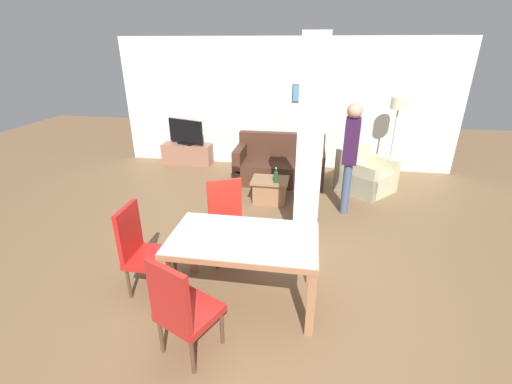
% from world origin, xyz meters
% --- Properties ---
extents(ground_plane, '(18.00, 18.00, 0.00)m').
position_xyz_m(ground_plane, '(0.00, 0.00, 0.00)').
color(ground_plane, brown).
extents(back_wall, '(7.20, 0.09, 2.70)m').
position_xyz_m(back_wall, '(0.00, 4.55, 1.35)').
color(back_wall, white).
rests_on(back_wall, ground_plane).
extents(divider_pillar, '(0.33, 0.35, 2.70)m').
position_xyz_m(divider_pillar, '(0.60, 1.44, 1.35)').
color(divider_pillar, white).
rests_on(divider_pillar, ground_plane).
extents(dining_table, '(1.50, 0.87, 0.78)m').
position_xyz_m(dining_table, '(0.00, 0.00, 0.61)').
color(dining_table, '#9D6A46').
rests_on(dining_table, ground_plane).
extents(dining_chair_head_left, '(0.46, 0.46, 1.01)m').
position_xyz_m(dining_chair_head_left, '(-1.13, 0.00, 0.53)').
color(dining_chair_head_left, red).
rests_on(dining_chair_head_left, ground_plane).
extents(dining_chair_far_left, '(0.61, 0.61, 1.01)m').
position_xyz_m(dining_chair_far_left, '(-0.37, 0.81, 0.53)').
color(dining_chair_far_left, '#B2261C').
rests_on(dining_chair_far_left, ground_plane).
extents(dining_chair_near_left, '(0.61, 0.61, 1.01)m').
position_xyz_m(dining_chair_near_left, '(-0.38, -0.80, 0.53)').
color(dining_chair_near_left, '#B1201C').
rests_on(dining_chair_near_left, ground_plane).
extents(sofa, '(1.73, 0.91, 0.91)m').
position_xyz_m(sofa, '(0.03, 3.57, 0.30)').
color(sofa, '#482A1D').
rests_on(sofa, ground_plane).
extents(armchair, '(1.18, 1.18, 0.80)m').
position_xyz_m(armchair, '(1.65, 3.32, 0.28)').
color(armchair, beige).
rests_on(armchair, ground_plane).
extents(coffee_table, '(0.63, 0.49, 0.42)m').
position_xyz_m(coffee_table, '(-0.03, 2.52, 0.22)').
color(coffee_table, '#936645').
rests_on(coffee_table, ground_plane).
extents(bottle, '(0.07, 0.07, 0.26)m').
position_xyz_m(bottle, '(0.08, 2.39, 0.52)').
color(bottle, '#194C23').
rests_on(bottle, coffee_table).
extents(tv_stand, '(1.11, 0.40, 0.46)m').
position_xyz_m(tv_stand, '(-2.15, 4.27, 0.23)').
color(tv_stand, '#92624D').
rests_on(tv_stand, ground_plane).
extents(tv_screen, '(0.87, 0.36, 0.56)m').
position_xyz_m(tv_screen, '(-2.15, 4.27, 0.73)').
color(tv_screen, black).
rests_on(tv_screen, tv_stand).
extents(floor_lamp, '(0.31, 0.31, 1.64)m').
position_xyz_m(floor_lamp, '(2.21, 3.98, 1.37)').
color(floor_lamp, '#B7B7BC').
rests_on(floor_lamp, ground_plane).
extents(standing_person, '(0.26, 0.40, 1.76)m').
position_xyz_m(standing_person, '(1.23, 2.37, 1.02)').
color(standing_person, '#435373').
rests_on(standing_person, ground_plane).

